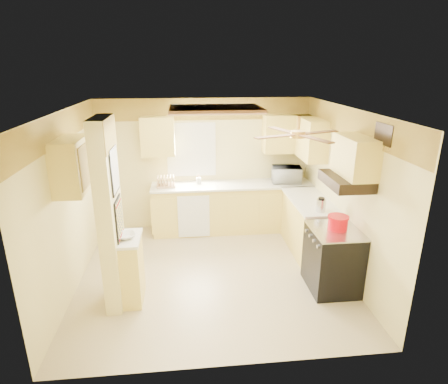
{
  "coord_description": "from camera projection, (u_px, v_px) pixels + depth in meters",
  "views": [
    {
      "loc": [
        -0.37,
        -5.08,
        3.09
      ],
      "look_at": [
        0.21,
        0.35,
        1.21
      ],
      "focal_mm": 30.0,
      "sensor_mm": 36.0,
      "label": 1
    }
  ],
  "objects": [
    {
      "name": "wall_back",
      "position": [
        205.0,
        165.0,
        7.2
      ],
      "size": [
        4.0,
        0.0,
        4.0
      ],
      "primitive_type": "plane",
      "rotation": [
        1.57,
        0.0,
        0.0
      ],
      "color": "#E9D98E",
      "rests_on": "floor"
    },
    {
      "name": "upper_cab_right",
      "position": [
        310.0,
        138.0,
        6.58
      ],
      "size": [
        0.35,
        1.0,
        0.7
      ],
      "primitive_type": "cube",
      "color": "#FDE566",
      "rests_on": "wall_right"
    },
    {
      "name": "ceiling_light_panel",
      "position": [
        216.0,
        109.0,
        5.5
      ],
      "size": [
        1.35,
        0.95,
        0.06
      ],
      "color": "brown",
      "rests_on": "ceiling"
    },
    {
      "name": "wall_left",
      "position": [
        69.0,
        203.0,
        5.22
      ],
      "size": [
        0.0,
        3.8,
        3.8
      ],
      "primitive_type": "plane",
      "rotation": [
        1.57,
        0.0,
        1.57
      ],
      "color": "#E9D98E",
      "rests_on": "floor"
    },
    {
      "name": "window",
      "position": [
        191.0,
        150.0,
        7.07
      ],
      "size": [
        0.92,
        0.02,
        1.02
      ],
      "color": "white",
      "rests_on": "wall_back"
    },
    {
      "name": "wallpaper_border",
      "position": [
        204.0,
        109.0,
        6.84
      ],
      "size": [
        4.0,
        0.02,
        0.4
      ],
      "primitive_type": "cube",
      "color": "gold",
      "rests_on": "wall_back"
    },
    {
      "name": "wall_right",
      "position": [
        345.0,
        193.0,
        5.61
      ],
      "size": [
        0.0,
        3.8,
        3.8
      ],
      "primitive_type": "plane",
      "rotation": [
        1.57,
        0.0,
        -1.57
      ],
      "color": "#E9D98E",
      "rests_on": "floor"
    },
    {
      "name": "kettle",
      "position": [
        321.0,
        205.0,
        5.72
      ],
      "size": [
        0.14,
        0.14,
        0.22
      ],
      "color": "silver",
      "rests_on": "countertop_right"
    },
    {
      "name": "dutch_oven",
      "position": [
        338.0,
        222.0,
        5.16
      ],
      "size": [
        0.29,
        0.29,
        0.19
      ],
      "color": "red",
      "rests_on": "stove"
    },
    {
      "name": "partition_ledge",
      "position": [
        132.0,
        270.0,
        5.04
      ],
      "size": [
        0.25,
        0.55,
        0.9
      ],
      "primitive_type": "cube",
      "color": "#FDE566",
      "rests_on": "floor"
    },
    {
      "name": "lower_cabinets_right",
      "position": [
        309.0,
        226.0,
        6.41
      ],
      "size": [
        0.6,
        1.4,
        0.9
      ],
      "primitive_type": "cube",
      "color": "#FDE566",
      "rests_on": "floor"
    },
    {
      "name": "ceiling_fan",
      "position": [
        298.0,
        134.0,
        4.52
      ],
      "size": [
        1.15,
        1.15,
        0.26
      ],
      "color": "gold",
      "rests_on": "ceiling"
    },
    {
      "name": "upper_cab_left_wall",
      "position": [
        72.0,
        166.0,
        4.8
      ],
      "size": [
        0.35,
        0.75,
        0.7
      ],
      "primitive_type": "cube",
      "color": "#FDE566",
      "rests_on": "wall_left"
    },
    {
      "name": "lower_cabinets_back",
      "position": [
        232.0,
        208.0,
        7.23
      ],
      "size": [
        3.0,
        0.6,
        0.9
      ],
      "primitive_type": "cube",
      "color": "#FDE566",
      "rests_on": "floor"
    },
    {
      "name": "ledge_top",
      "position": [
        130.0,
        239.0,
        4.89
      ],
      "size": [
        0.28,
        0.58,
        0.04
      ],
      "primitive_type": "cube",
      "color": "white",
      "rests_on": "partition_ledge"
    },
    {
      "name": "floor",
      "position": [
        213.0,
        273.0,
        5.82
      ],
      "size": [
        4.0,
        4.0,
        0.0
      ],
      "primitive_type": "plane",
      "color": "tan",
      "rests_on": "ground"
    },
    {
      "name": "dish_rack",
      "position": [
        166.0,
        183.0,
        6.89
      ],
      "size": [
        0.35,
        0.27,
        0.19
      ],
      "color": "tan",
      "rests_on": "countertop_back"
    },
    {
      "name": "utensil_crock",
      "position": [
        199.0,
        181.0,
        7.05
      ],
      "size": [
        0.09,
        0.09,
        0.19
      ],
      "color": "white",
      "rests_on": "countertop_back"
    },
    {
      "name": "upper_cab_over_stove",
      "position": [
        355.0,
        156.0,
        4.85
      ],
      "size": [
        0.35,
        0.76,
        0.52
      ],
      "primitive_type": "cube",
      "color": "#FDE566",
      "rests_on": "wall_right"
    },
    {
      "name": "poster_nashville",
      "position": [
        119.0,
        219.0,
        4.79
      ],
      "size": [
        0.02,
        0.42,
        0.57
      ],
      "color": "black",
      "rests_on": "partition_column"
    },
    {
      "name": "vent_grate",
      "position": [
        384.0,
        134.0,
        4.42
      ],
      "size": [
        0.02,
        0.4,
        0.25
      ],
      "primitive_type": "cube",
      "color": "black",
      "rests_on": "wall_right"
    },
    {
      "name": "upper_cab_back_left",
      "position": [
        158.0,
        136.0,
        6.76
      ],
      "size": [
        0.6,
        0.35,
        0.7
      ],
      "primitive_type": "cube",
      "color": "#FDE566",
      "rests_on": "wall_back"
    },
    {
      "name": "dishwasher_panel",
      "position": [
        194.0,
        217.0,
        6.87
      ],
      "size": [
        0.58,
        0.02,
        0.8
      ],
      "primitive_type": "cube",
      "color": "white",
      "rests_on": "lower_cabinets_back"
    },
    {
      "name": "range_hood",
      "position": [
        346.0,
        181.0,
        4.95
      ],
      "size": [
        0.5,
        0.76,
        0.14
      ],
      "primitive_type": "cube",
      "color": "black",
      "rests_on": "upper_cab_over_stove"
    },
    {
      "name": "stove",
      "position": [
        333.0,
        259.0,
        5.32
      ],
      "size": [
        0.68,
        0.77,
        0.92
      ],
      "color": "black",
      "rests_on": "floor"
    },
    {
      "name": "microwave",
      "position": [
        287.0,
        174.0,
        7.13
      ],
      "size": [
        0.59,
        0.43,
        0.3
      ],
      "primitive_type": "imported",
      "rotation": [
        0.0,
        0.0,
        3.01
      ],
      "color": "white",
      "rests_on": "countertop_back"
    },
    {
      "name": "bowl",
      "position": [
        126.0,
        236.0,
        4.86
      ],
      "size": [
        0.32,
        0.32,
        0.06
      ],
      "primitive_type": "imported",
      "rotation": [
        0.0,
        0.0,
        0.37
      ],
      "color": "white",
      "rests_on": "ledge_top"
    },
    {
      "name": "ceiling",
      "position": [
        211.0,
        110.0,
        5.01
      ],
      "size": [
        4.0,
        4.0,
        0.0
      ],
      "primitive_type": "plane",
      "rotation": [
        3.14,
        0.0,
        0.0
      ],
      "color": "white",
      "rests_on": "wall_back"
    },
    {
      "name": "upper_cab_back_right",
      "position": [
        287.0,
        134.0,
        7.0
      ],
      "size": [
        0.9,
        0.35,
        0.7
      ],
      "primitive_type": "cube",
      "color": "#FDE566",
      "rests_on": "wall_back"
    },
    {
      "name": "countertop_right",
      "position": [
        310.0,
        201.0,
        6.25
      ],
      "size": [
        0.64,
        1.44,
        0.04
      ],
      "primitive_type": "cube",
      "color": "white",
      "rests_on": "lower_cabinets_right"
    },
    {
      "name": "poster_menu",
      "position": [
        114.0,
        170.0,
        4.58
      ],
      "size": [
        0.02,
        0.42,
        0.57
      ],
      "color": "black",
      "rests_on": "partition_column"
    },
    {
      "name": "partition_column",
      "position": [
        110.0,
        216.0,
        4.76
      ],
      "size": [
        0.2,
        0.7,
        2.5
      ],
      "primitive_type": "cube",
      "color": "#E9D98E",
      "rests_on": "floor"
    },
    {
      "name": "countertop_back",
      "position": [
        232.0,
        185.0,
        7.07
      ],
      "size": [
        3.04,
        0.64,
        0.04
      ],
      "primitive_type": "cube",
      "color": "white",
      "rests_on": "lower_cabinets_back"
    },
    {
      "name": "wall_front",
      "position": [
        227.0,
        264.0,
        3.63
      ],
      "size": [
        4.0,
        0.0,
        4.0
      ],
      "primitive_type": "plane",
      "rotation": [
        -1.57,
        0.0,
        0.0
      ],
      "color": "#E9D98E",
      "rests_on": "floor"
    }
  ]
}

